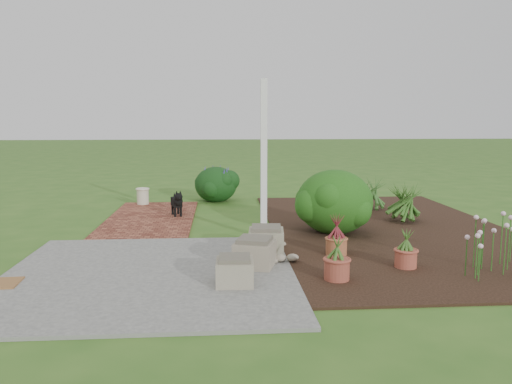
{
  "coord_description": "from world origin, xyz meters",
  "views": [
    {
      "loc": [
        -0.38,
        -7.66,
        1.88
      ],
      "look_at": [
        0.2,
        0.4,
        0.7
      ],
      "focal_mm": 35.0,
      "sensor_mm": 36.0,
      "label": 1
    }
  ],
  "objects": [
    {
      "name": "cream_ceramic_urn",
      "position": [
        -2.08,
        3.27,
        0.21
      ],
      "size": [
        0.33,
        0.33,
        0.34
      ],
      "primitive_type": "cylinder",
      "rotation": [
        0.0,
        0.0,
        0.36
      ],
      "color": "beige",
      "rests_on": "brick_path"
    },
    {
      "name": "concrete_patio",
      "position": [
        -1.25,
        -1.75,
        0.02
      ],
      "size": [
        3.5,
        3.5,
        0.04
      ],
      "primitive_type": "cube",
      "color": "#5D5D5A",
      "rests_on": "ground"
    },
    {
      "name": "veranda_post",
      "position": [
        0.3,
        0.1,
        1.25
      ],
      "size": [
        0.1,
        0.1,
        2.5
      ],
      "primitive_type": "cube",
      "color": "white",
      "rests_on": "ground"
    },
    {
      "name": "agapanthus_clump_back",
      "position": [
        2.97,
        1.09,
        0.46
      ],
      "size": [
        0.97,
        0.97,
        0.85
      ],
      "primitive_type": null,
      "rotation": [
        0.0,
        0.0,
        -0.02
      ],
      "color": "#123C0C",
      "rests_on": "garden_bed"
    },
    {
      "name": "terracotta_pot_bronze",
      "position": [
        1.21,
        -1.07,
        0.15
      ],
      "size": [
        0.33,
        0.33,
        0.23
      ],
      "primitive_type": "cylinder",
      "rotation": [
        0.0,
        0.0,
        -0.16
      ],
      "color": "#9E5935",
      "rests_on": "garden_bed"
    },
    {
      "name": "evergreen_shrub",
      "position": [
        1.49,
        0.33,
        0.56
      ],
      "size": [
        1.58,
        1.58,
        1.07
      ],
      "primitive_type": "ellipsoid",
      "rotation": [
        0.0,
        0.0,
        -0.31
      ],
      "color": "#13370B",
      "rests_on": "garden_bed"
    },
    {
      "name": "stone_trough_far",
      "position": [
        0.25,
        -0.92,
        0.2
      ],
      "size": [
        0.52,
        0.52,
        0.32
      ],
      "primitive_type": "cube",
      "rotation": [
        0.0,
        0.0,
        -0.09
      ],
      "color": "gray",
      "rests_on": "concrete_patio"
    },
    {
      "name": "pink_flower_patch",
      "position": [
        2.99,
        -2.06,
        0.37
      ],
      "size": [
        1.33,
        1.33,
        0.69
      ],
      "primitive_type": null,
      "rotation": [
        0.0,
        0.0,
        -0.28
      ],
      "color": "#113D0F",
      "rests_on": "garden_bed"
    },
    {
      "name": "terracotta_pot_small_right",
      "position": [
        0.96,
        -2.14,
        0.15
      ],
      "size": [
        0.36,
        0.36,
        0.25
      ],
      "primitive_type": "cylinder",
      "rotation": [
        0.0,
        0.0,
        0.27
      ],
      "color": "brown",
      "rests_on": "garden_bed"
    },
    {
      "name": "stone_trough_near",
      "position": [
        -0.23,
        -2.24,
        0.18
      ],
      "size": [
        0.43,
        0.43,
        0.28
      ],
      "primitive_type": "cube",
      "rotation": [
        0.0,
        0.0,
        -0.03
      ],
      "color": "#7A6F5D",
      "rests_on": "concrete_patio"
    },
    {
      "name": "terracotta_pot_small_left",
      "position": [
        1.94,
        -1.72,
        0.14
      ],
      "size": [
        0.36,
        0.36,
        0.23
      ],
      "primitive_type": "cylinder",
      "rotation": [
        0.0,
        0.0,
        0.39
      ],
      "color": "#9F4836",
      "rests_on": "garden_bed"
    },
    {
      "name": "purple_flowering_bush",
      "position": [
        -0.48,
        3.79,
        0.41
      ],
      "size": [
        1.02,
        1.02,
        0.83
      ],
      "primitive_type": "ellipsoid",
      "rotation": [
        0.0,
        0.0,
        0.05
      ],
      "color": "black",
      "rests_on": "ground"
    },
    {
      "name": "agapanthus_clump_front",
      "position": [
        2.71,
        2.35,
        0.43
      ],
      "size": [
        1.19,
        1.19,
        0.81
      ],
      "primitive_type": null,
      "rotation": [
        0.0,
        0.0,
        0.39
      ],
      "color": "#133D19",
      "rests_on": "garden_bed"
    },
    {
      "name": "garden_bed",
      "position": [
        2.5,
        0.5,
        0.01
      ],
      "size": [
        4.0,
        7.0,
        0.03
      ],
      "primitive_type": "cube",
      "color": "black",
      "rests_on": "ground"
    },
    {
      "name": "ground",
      "position": [
        0.0,
        0.0,
        0.0
      ],
      "size": [
        80.0,
        80.0,
        0.0
      ],
      "primitive_type": "plane",
      "color": "#34611E",
      "rests_on": "ground"
    },
    {
      "name": "brick_path",
      "position": [
        -1.7,
        1.75,
        0.02
      ],
      "size": [
        1.6,
        3.5,
        0.04
      ],
      "primitive_type": "cube",
      "color": "brown",
      "rests_on": "ground"
    },
    {
      "name": "stone_trough_mid",
      "position": [
        0.04,
        -1.56,
        0.2
      ],
      "size": [
        0.59,
        0.59,
        0.32
      ],
      "primitive_type": "cube",
      "rotation": [
        0.0,
        0.0,
        -0.3
      ],
      "color": "gray",
      "rests_on": "concrete_patio"
    },
    {
      "name": "black_dog",
      "position": [
        -1.22,
        1.85,
        0.32
      ],
      "size": [
        0.26,
        0.53,
        0.47
      ],
      "rotation": [
        0.0,
        0.0,
        0.27
      ],
      "color": "black",
      "rests_on": "brick_path"
    }
  ]
}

